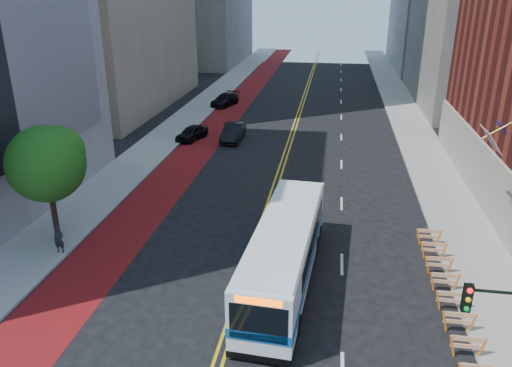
{
  "coord_description": "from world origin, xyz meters",
  "views": [
    {
      "loc": [
        3.88,
        -17.34,
        13.73
      ],
      "look_at": [
        -0.12,
        8.0,
        3.51
      ],
      "focal_mm": 35.0,
      "sensor_mm": 36.0,
      "label": 1
    }
  ],
  "objects": [
    {
      "name": "ground",
      "position": [
        0.0,
        0.0,
        0.0
      ],
      "size": [
        160.0,
        160.0,
        0.0
      ],
      "primitive_type": "plane",
      "color": "black",
      "rests_on": "ground"
    },
    {
      "name": "sidewalk_left",
      "position": [
        -12.0,
        30.0,
        0.07
      ],
      "size": [
        4.0,
        140.0,
        0.15
      ],
      "primitive_type": "cube",
      "color": "gray",
      "rests_on": "ground"
    },
    {
      "name": "sidewalk_right",
      "position": [
        12.0,
        30.0,
        0.07
      ],
      "size": [
        4.0,
        140.0,
        0.15
      ],
      "primitive_type": "cube",
      "color": "gray",
      "rests_on": "ground"
    },
    {
      "name": "bus_lane_paint",
      "position": [
        -8.1,
        30.0,
        0.0
      ],
      "size": [
        3.6,
        140.0,
        0.01
      ],
      "primitive_type": "cube",
      "color": "maroon",
      "rests_on": "ground"
    },
    {
      "name": "center_line_inner",
      "position": [
        -0.18,
        30.0,
        0.0
      ],
      "size": [
        0.14,
        140.0,
        0.01
      ],
      "primitive_type": "cube",
      "color": "gold",
      "rests_on": "ground"
    },
    {
      "name": "center_line_outer",
      "position": [
        0.18,
        30.0,
        0.0
      ],
      "size": [
        0.14,
        140.0,
        0.01
      ],
      "primitive_type": "cube",
      "color": "gold",
      "rests_on": "ground"
    },
    {
      "name": "lane_dashes",
      "position": [
        4.8,
        38.0,
        0.01
      ],
      "size": [
        0.14,
        98.2,
        0.01
      ],
      "color": "silver",
      "rests_on": "ground"
    },
    {
      "name": "construction_barriers",
      "position": [
        9.6,
        3.42,
        0.68
      ],
      "size": [
        1.42,
        10.91,
        1.0
      ],
      "color": "orange",
      "rests_on": "ground"
    },
    {
      "name": "street_tree",
      "position": [
        -11.24,
        6.04,
        4.91
      ],
      "size": [
        4.2,
        4.2,
        6.7
      ],
      "color": "black",
      "rests_on": "sidewalk_left"
    },
    {
      "name": "traffic_signal",
      "position": [
        9.41,
        -3.51,
        3.72
      ],
      "size": [
        2.21,
        0.34,
        5.07
      ],
      "color": "black",
      "rests_on": "sidewalk_right"
    },
    {
      "name": "transit_bus",
      "position": [
        1.96,
        3.86,
        1.71
      ],
      "size": [
        3.35,
        12.03,
        3.27
      ],
      "rotation": [
        0.0,
        0.0,
        -0.06
      ],
      "color": "silver",
      "rests_on": "ground"
    },
    {
      "name": "car_a",
      "position": [
        -9.3,
        27.0,
        0.67
      ],
      "size": [
        2.74,
        4.25,
        1.34
      ],
      "primitive_type": "imported",
      "rotation": [
        0.0,
        0.0,
        -0.32
      ],
      "color": "black",
      "rests_on": "ground"
    },
    {
      "name": "car_b",
      "position": [
        -5.35,
        27.36,
        0.79
      ],
      "size": [
        1.69,
        4.82,
        1.59
      ],
      "primitive_type": "imported",
      "rotation": [
        0.0,
        0.0,
        -0.0
      ],
      "color": "black",
      "rests_on": "ground"
    },
    {
      "name": "car_c",
      "position": [
        -9.3,
        41.74,
        0.7
      ],
      "size": [
        3.23,
        5.21,
        1.41
      ],
      "primitive_type": "imported",
      "rotation": [
        0.0,
        0.0,
        -0.28
      ],
      "color": "black",
      "rests_on": "ground"
    },
    {
      "name": "pedestrian",
      "position": [
        -10.4,
        4.64,
        0.93
      ],
      "size": [
        0.59,
        0.41,
        1.55
      ],
      "primitive_type": "imported",
      "rotation": [
        0.0,
        0.0,
        0.08
      ],
      "color": "black",
      "rests_on": "sidewalk_left"
    }
  ]
}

